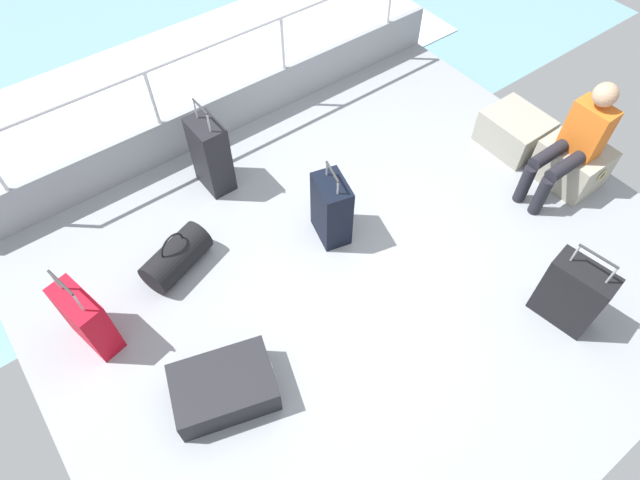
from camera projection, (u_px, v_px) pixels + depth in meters
ground_plane at (365, 272)px, 4.53m from camera, size 4.40×5.20×0.06m
gunwale_port at (228, 112)px, 5.36m from camera, size 0.06×5.20×0.45m
railing_port at (220, 64)px, 4.92m from camera, size 0.04×4.20×1.02m
sea_wake at (174, 87)px, 6.50m from camera, size 12.00×12.00×0.01m
cargo_crate_0 at (514, 131)px, 5.27m from camera, size 0.62×0.50×0.35m
cargo_crate_1 at (572, 163)px, 4.96m from camera, size 0.59×0.47×0.41m
passenger_seated at (575, 141)px, 4.59m from camera, size 0.34×0.66×1.11m
suitcase_0 at (87, 319)px, 3.90m from camera, size 0.47×0.28×0.79m
suitcase_1 at (211, 155)px, 4.81m from camera, size 0.37×0.25×0.92m
suitcase_2 at (572, 294)px, 4.00m from camera, size 0.48×0.30×0.80m
suitcase_3 at (331, 209)px, 4.49m from camera, size 0.41×0.32×0.77m
suitcase_4 at (224, 387)px, 3.75m from camera, size 0.66×0.81×0.26m
duffel_bag at (176, 257)px, 4.40m from camera, size 0.46×0.65×0.42m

